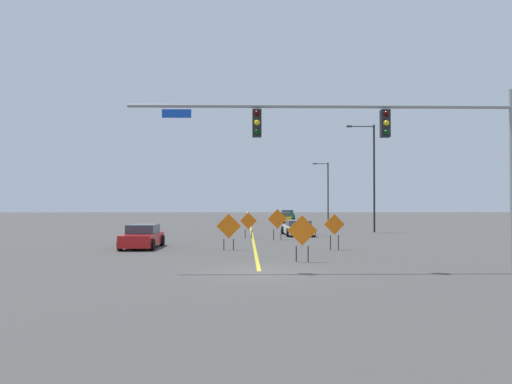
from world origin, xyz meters
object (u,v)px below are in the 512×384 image
car_red_mid (142,237)px  construction_sign_right_shoulder (229,227)px  construction_sign_median_near (277,220)px  car_white_distant (298,228)px  street_lamp_far_right (372,173)px  construction_sign_median_far (248,222)px  car_yellow_passing (284,218)px  construction_sign_left_shoulder (302,233)px  street_lamp_mid_left (327,189)px  car_green_far (287,215)px  construction_sign_left_lane (334,227)px  traffic_signal_assembly (381,136)px

car_red_mid → construction_sign_right_shoulder: bearing=-15.0°
construction_sign_median_near → car_white_distant: bearing=67.6°
street_lamp_far_right → construction_sign_median_far: (-10.66, -7.06, -3.94)m
construction_sign_right_shoulder → construction_sign_median_far: bearing=82.7°
car_white_distant → car_yellow_passing: bearing=88.3°
construction_sign_left_shoulder → car_yellow_passing: construction_sign_left_shoulder is taller
street_lamp_mid_left → construction_sign_right_shoulder: size_ratio=3.87×
construction_sign_median_near → car_green_far: size_ratio=0.52×
car_white_distant → construction_sign_left_lane: bearing=-86.2°
street_lamp_mid_left → construction_sign_median_far: street_lamp_mid_left is taller
car_green_far → car_white_distant: car_green_far is taller
construction_sign_median_far → car_white_distant: size_ratio=0.40×
car_white_distant → car_red_mid: 14.39m
traffic_signal_assembly → street_lamp_far_right: bearing=76.7°
car_red_mid → street_lamp_far_right: bearing=41.0°
construction_sign_left_shoulder → construction_sign_left_lane: (2.37, 5.50, -0.02)m
street_lamp_far_right → car_red_mid: 22.57m
street_lamp_far_right → construction_sign_median_far: bearing=-146.5°
traffic_signal_assembly → construction_sign_right_shoulder: traffic_signal_assembly is taller
car_yellow_passing → car_white_distant: car_yellow_passing is taller
car_green_far → construction_sign_right_shoulder: bearing=-98.3°
street_lamp_mid_left → construction_sign_median_near: 31.26m
construction_sign_median_near → car_red_mid: (-8.01, -5.92, -0.72)m
construction_sign_right_shoulder → street_lamp_far_right: bearing=53.4°
construction_sign_left_shoulder → construction_sign_right_shoulder: (-3.37, 5.56, -0.06)m
street_lamp_far_right → construction_sign_right_shoulder: size_ratio=4.69×
construction_sign_right_shoulder → car_yellow_passing: construction_sign_right_shoulder is taller
construction_sign_median_far → construction_sign_right_shoulder: 8.85m
car_yellow_passing → car_green_far: car_green_far is taller
construction_sign_median_far → construction_sign_right_shoulder: (-1.12, -8.77, 0.06)m
construction_sign_right_shoulder → car_red_mid: bearing=165.0°
traffic_signal_assembly → construction_sign_median_near: size_ratio=6.94×
construction_sign_left_shoulder → car_red_mid: 10.79m
construction_sign_median_near → car_red_mid: size_ratio=0.49×
car_yellow_passing → construction_sign_left_shoulder: bearing=-93.2°
construction_sign_median_far → car_white_distant: bearing=38.0°
construction_sign_left_lane → car_white_distant: bearing=93.8°
car_green_far → car_yellow_passing: bearing=-96.4°
construction_sign_left_lane → car_white_distant: 11.88m
traffic_signal_assembly → construction_sign_right_shoulder: bearing=125.3°
construction_sign_right_shoulder → construction_sign_left_shoulder: bearing=-58.8°
traffic_signal_assembly → car_red_mid: traffic_signal_assembly is taller
construction_sign_median_far → car_red_mid: 9.61m
construction_sign_left_lane → car_green_far: construction_sign_left_lane is taller
street_lamp_mid_left → car_green_far: 13.00m
street_lamp_mid_left → traffic_signal_assembly: bearing=-96.6°
street_lamp_mid_left → street_lamp_far_right: street_lamp_far_right is taller
traffic_signal_assembly → street_lamp_far_right: street_lamp_far_right is taller
construction_sign_left_lane → car_white_distant: construction_sign_left_lane is taller
construction_sign_left_shoulder → car_green_far: bearing=86.0°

